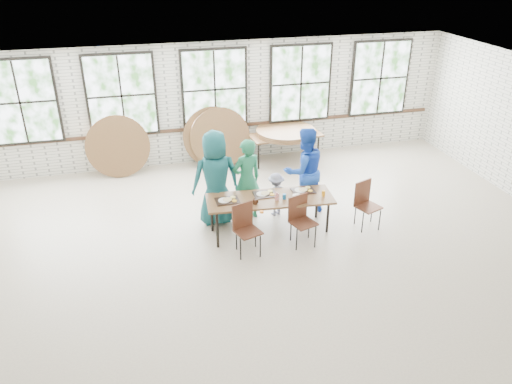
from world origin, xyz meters
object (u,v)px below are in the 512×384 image
storage_table (286,136)px  chair_near_left (245,224)px  chair_near_right (300,216)px  dining_table (270,200)px

storage_table → chair_near_left: bearing=-121.8°
storage_table → chair_near_right: bearing=-108.0°
chair_near_left → chair_near_right: (1.06, 0.05, 0.00)m
dining_table → chair_near_right: (0.45, -0.50, -0.13)m
chair_near_left → storage_table: (1.95, 3.78, 0.13)m
chair_near_right → storage_table: size_ratio=0.51×
dining_table → chair_near_left: chair_near_left is taller
dining_table → chair_near_left: bearing=-133.3°
dining_table → chair_near_left: 0.83m
chair_near_right → dining_table: bearing=113.6°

